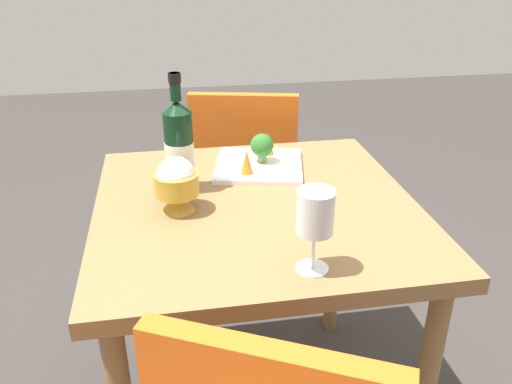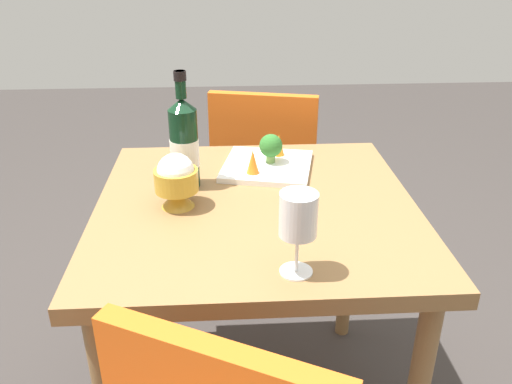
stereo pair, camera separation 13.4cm
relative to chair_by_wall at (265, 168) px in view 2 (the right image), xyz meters
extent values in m
cube|color=olive|center=(0.71, -0.08, 0.19)|extent=(0.82, 0.82, 0.04)
cylinder|color=olive|center=(0.37, -0.43, -0.18)|extent=(0.05, 0.05, 0.70)
cylinder|color=olive|center=(0.37, 0.27, -0.18)|extent=(0.05, 0.05, 0.70)
cube|color=orange|center=(-0.10, 0.02, -0.09)|extent=(0.48, 0.48, 0.02)
cube|color=orange|center=(0.07, -0.02, 0.12)|extent=(0.13, 0.40, 0.40)
cylinder|color=black|center=(-0.30, -0.10, -0.31)|extent=(0.03, 0.03, 0.43)
cylinder|color=black|center=(-0.23, 0.23, -0.31)|extent=(0.03, 0.03, 0.43)
cylinder|color=black|center=(0.03, -0.18, -0.31)|extent=(0.03, 0.03, 0.43)
cylinder|color=black|center=(0.10, 0.15, -0.31)|extent=(0.03, 0.03, 0.43)
cylinder|color=black|center=(0.60, -0.26, 0.32)|extent=(0.08, 0.08, 0.22)
cone|color=black|center=(0.60, -0.26, 0.44)|extent=(0.08, 0.08, 0.03)
cylinder|color=black|center=(0.60, -0.26, 0.49)|extent=(0.03, 0.03, 0.07)
cylinder|color=black|center=(0.60, -0.26, 0.52)|extent=(0.03, 0.03, 0.02)
cylinder|color=silver|center=(0.60, -0.26, 0.31)|extent=(0.08, 0.08, 0.08)
cylinder|color=white|center=(1.03, -0.02, 0.22)|extent=(0.07, 0.07, 0.00)
cylinder|color=white|center=(1.03, -0.02, 0.26)|extent=(0.01, 0.01, 0.08)
cylinder|color=white|center=(1.03, -0.02, 0.35)|extent=(0.08, 0.08, 0.09)
cone|color=gold|center=(0.72, -0.28, 0.24)|extent=(0.08, 0.08, 0.04)
cylinder|color=gold|center=(0.72, -0.28, 0.29)|extent=(0.11, 0.11, 0.05)
sphere|color=white|center=(0.72, -0.28, 0.31)|extent=(0.09, 0.09, 0.09)
cube|color=white|center=(0.50, -0.03, 0.22)|extent=(0.30, 0.30, 0.02)
cylinder|color=#729E4C|center=(0.49, -0.02, 0.24)|extent=(0.03, 0.03, 0.03)
sphere|color=#2D6B28|center=(0.49, -0.02, 0.28)|extent=(0.07, 0.07, 0.07)
cone|color=orange|center=(0.43, 0.01, 0.26)|extent=(0.03, 0.03, 0.07)
cone|color=orange|center=(0.56, -0.08, 0.26)|extent=(0.04, 0.04, 0.07)
camera|label=1|loc=(1.90, -0.29, 0.83)|focal=37.00mm
camera|label=2|loc=(1.92, -0.15, 0.83)|focal=37.00mm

